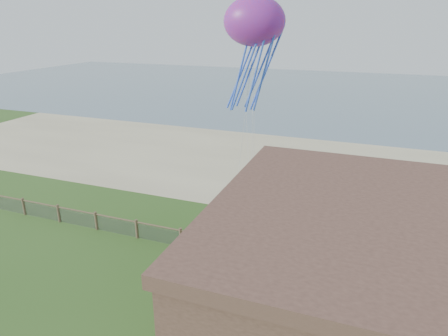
% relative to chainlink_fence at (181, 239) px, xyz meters
% --- Properties ---
extents(ground, '(160.00, 160.00, 0.00)m').
position_rel_chainlink_fence_xyz_m(ground, '(0.00, -6.00, -0.55)').
color(ground, '#2F521C').
rests_on(ground, ground).
extents(sand_beach, '(72.00, 20.00, 0.02)m').
position_rel_chainlink_fence_xyz_m(sand_beach, '(0.00, 16.00, -0.55)').
color(sand_beach, tan).
rests_on(sand_beach, ground).
extents(ocean, '(160.00, 68.00, 0.02)m').
position_rel_chainlink_fence_xyz_m(ocean, '(0.00, 60.00, -0.55)').
color(ocean, slate).
rests_on(ocean, ground).
extents(chainlink_fence, '(36.20, 0.20, 1.25)m').
position_rel_chainlink_fence_xyz_m(chainlink_fence, '(0.00, 0.00, 0.00)').
color(chainlink_fence, '#4A3B29').
rests_on(chainlink_fence, ground).
extents(motel_deck, '(15.00, 2.00, 0.50)m').
position_rel_chainlink_fence_xyz_m(motel_deck, '(13.00, -1.00, -0.30)').
color(motel_deck, '#4E412C').
rests_on(motel_deck, ground).
extents(picnic_table, '(2.02, 1.64, 0.78)m').
position_rel_chainlink_fence_xyz_m(picnic_table, '(3.73, -1.00, -0.16)').
color(picnic_table, '#4E412C').
rests_on(picnic_table, ground).
extents(octopus_kite, '(4.58, 4.01, 7.87)m').
position_rel_chainlink_fence_xyz_m(octopus_kite, '(1.84, 7.93, 10.03)').
color(octopus_kite, red).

